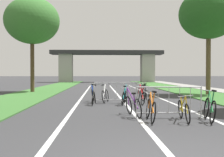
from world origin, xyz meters
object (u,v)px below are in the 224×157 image
crowd_barrier_second (116,93)px  bicycle_yellow_2 (184,110)px  bicycle_red_5 (141,96)px  tree_left_oak_near (32,21)px  bicycle_purple_3 (133,106)px  tree_right_cypress_far (209,14)px  bicycle_orange_0 (151,109)px  bicycle_green_1 (210,109)px  bicycle_black_8 (145,95)px  bicycle_silver_6 (93,97)px  bicycle_white_7 (105,95)px  bicycle_teal_9 (124,97)px  bicycle_blue_4 (93,95)px  crowd_barrier_nearest (169,103)px

crowd_barrier_second → bicycle_yellow_2: crowd_barrier_second is taller
crowd_barrier_second → bicycle_red_5: (1.14, -0.43, -0.15)m
tree_left_oak_near → bicycle_purple_3: bearing=-62.8°
tree_right_cypress_far → bicycle_orange_0: (-5.81, -10.08, -5.13)m
tree_right_cypress_far → bicycle_green_1: tree_right_cypress_far is taller
bicycle_purple_3 → bicycle_black_8: (1.19, 4.73, 0.00)m
tree_right_cypress_far → bicycle_black_8: bearing=-139.1°
bicycle_orange_0 → bicycle_purple_3: (-0.44, 0.96, -0.00)m
bicycle_orange_0 → bicycle_silver_6: (-1.90, 4.69, 0.01)m
tree_left_oak_near → bicycle_yellow_2: tree_left_oak_near is taller
bicycle_red_5 → bicycle_white_7: bearing=146.2°
tree_left_oak_near → bicycle_teal_9: size_ratio=4.62×
bicycle_purple_3 → bicycle_silver_6: bearing=100.7°
bicycle_red_5 → bicycle_teal_9: 0.82m
tree_right_cypress_far → bicycle_black_8: 8.43m
tree_right_cypress_far → bicycle_teal_9: bearing=-138.6°
bicycle_yellow_2 → bicycle_white_7: bicycle_white_7 is taller
bicycle_silver_6 → bicycle_blue_4: bearing=88.1°
crowd_barrier_second → bicycle_green_1: 5.86m
crowd_barrier_nearest → bicycle_black_8: bearing=89.3°
bicycle_teal_9 → tree_left_oak_near: bearing=137.3°
bicycle_green_1 → bicycle_blue_4: bicycle_green_1 is taller
bicycle_yellow_2 → bicycle_silver_6: size_ratio=1.00×
tree_right_cypress_far → crowd_barrier_second: 9.60m
bicycle_white_7 → bicycle_yellow_2: bearing=-55.8°
tree_left_oak_near → crowd_barrier_second: (6.04, -8.18, -5.02)m
tree_left_oak_near → bicycle_blue_4: bearing=-57.2°
bicycle_blue_4 → bicycle_white_7: bearing=-20.1°
bicycle_yellow_2 → bicycle_blue_4: (-2.93, 5.77, 0.02)m
tree_left_oak_near → tree_right_cypress_far: size_ratio=1.02×
crowd_barrier_nearest → bicycle_white_7: bearing=111.4°
tree_right_cypress_far → bicycle_blue_4: tree_right_cypress_far is taller
crowd_barrier_second → bicycle_black_8: crowd_barrier_second is taller
crowd_barrier_nearest → bicycle_red_5: 4.26m
bicycle_white_7 → bicycle_teal_9: (0.88, -1.01, -0.01)m
bicycle_red_5 → bicycle_blue_4: bearing=149.4°
crowd_barrier_second → bicycle_white_7: 0.70m
bicycle_yellow_2 → bicycle_purple_3: bicycle_purple_3 is taller
bicycle_silver_6 → bicycle_black_8: bicycle_silver_6 is taller
bicycle_orange_0 → bicycle_green_1: (1.82, -0.09, 0.01)m
bicycle_orange_0 → tree_left_oak_near: bearing=119.1°
bicycle_yellow_2 → bicycle_red_5: (-0.64, 4.76, 0.02)m
bicycle_purple_3 → bicycle_red_5: size_ratio=1.04×
bicycle_orange_0 → bicycle_purple_3: 1.06m
tree_left_oak_near → bicycle_black_8: (7.55, -7.65, -5.17)m
bicycle_green_1 → bicycle_teal_9: 5.18m
crowd_barrier_second → bicycle_yellow_2: size_ratio=1.32×
bicycle_yellow_2 → bicycle_teal_9: (-1.44, 4.61, 0.02)m
bicycle_white_7 → bicycle_black_8: size_ratio=1.01×
bicycle_yellow_2 → bicycle_purple_3: 1.76m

